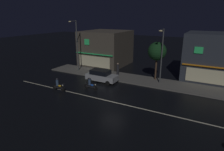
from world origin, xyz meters
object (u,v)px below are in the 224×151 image
streetlamp_west (76,42)px  parked_car_near_kerb (101,76)px  streetlamp_mid (162,52)px  motorcycle_lead (58,85)px  pedestrian_on_sidewalk (118,70)px  traffic_cone (112,82)px  motorcycle_following (90,85)px

streetlamp_west → parked_car_near_kerb: streetlamp_west is taller
streetlamp_mid → motorcycle_lead: size_ratio=3.69×
streetlamp_mid → motorcycle_lead: 13.43m
streetlamp_mid → pedestrian_on_sidewalk: bearing=177.4°
traffic_cone → pedestrian_on_sidewalk: bearing=103.8°
motorcycle_lead → parked_car_near_kerb: bearing=-118.1°
motorcycle_following → traffic_cone: motorcycle_following is taller
streetlamp_mid → motorcycle_following: size_ratio=3.69×
motorcycle_lead → motorcycle_following: (3.26, 2.07, 0.00)m
streetlamp_mid → motorcycle_lead: bearing=-141.7°
motorcycle_lead → motorcycle_following: 3.86m
streetlamp_mid → motorcycle_following: streetlamp_mid is taller
pedestrian_on_sidewalk → parked_car_near_kerb: (-0.92, -3.11, -0.17)m
streetlamp_west → traffic_cone: (7.82, -2.52, -4.46)m
parked_car_near_kerb → motorcycle_following: 3.15m
streetlamp_mid → parked_car_near_kerb: 8.46m
streetlamp_west → traffic_cone: bearing=-17.8°
pedestrian_on_sidewalk → motorcycle_lead: 9.16m
pedestrian_on_sidewalk → parked_car_near_kerb: pedestrian_on_sidewalk is taller
parked_car_near_kerb → motorcycle_following: size_ratio=2.26×
parked_car_near_kerb → traffic_cone: (1.66, 0.09, -0.59)m
streetlamp_west → streetlamp_mid: 13.37m
streetlamp_west → parked_car_near_kerb: size_ratio=1.83×
pedestrian_on_sidewalk → motorcycle_lead: bearing=158.0°
pedestrian_on_sidewalk → traffic_cone: bearing=-163.2°
parked_car_near_kerb → pedestrian_on_sidewalk: bearing=73.6°
streetlamp_west → pedestrian_on_sidewalk: streetlamp_west is taller
motorcycle_following → pedestrian_on_sidewalk: bearing=78.2°
streetlamp_mid → parked_car_near_kerb: streetlamp_mid is taller
parked_car_near_kerb → traffic_cone: bearing=3.2°
parked_car_near_kerb → motorcycle_lead: bearing=-119.5°
motorcycle_following → streetlamp_west: bearing=132.2°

